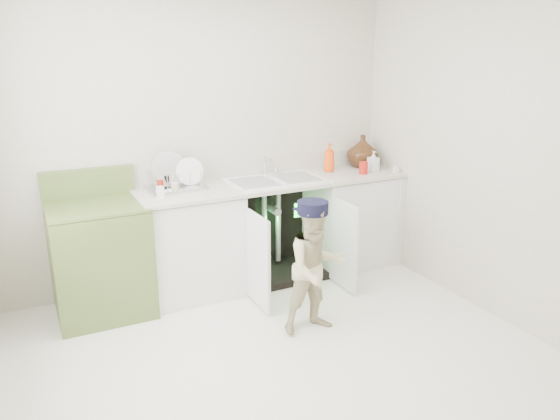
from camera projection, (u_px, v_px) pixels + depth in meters
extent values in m
plane|color=silver|center=(281.00, 353.00, 3.77)|extent=(3.50, 3.50, 0.00)
cube|color=beige|center=(203.00, 140.00, 4.69)|extent=(3.50, 2.50, 0.02)
cube|color=beige|center=(453.00, 257.00, 2.12)|extent=(3.50, 2.50, 0.02)
cube|color=beige|center=(486.00, 153.00, 4.15)|extent=(2.50, 3.00, 0.02)
cube|color=silver|center=(190.00, 245.00, 4.57)|extent=(0.80, 0.60, 0.86)
cube|color=silver|center=(351.00, 219.00, 5.25)|extent=(0.80, 0.60, 0.86)
cube|color=black|center=(264.00, 223.00, 5.14)|extent=(0.80, 0.06, 0.86)
cube|color=black|center=(276.00, 272.00, 5.02)|extent=(0.80, 0.60, 0.06)
cylinder|color=gray|center=(264.00, 227.00, 4.96)|extent=(0.05, 0.05, 0.70)
cylinder|color=gray|center=(278.00, 225.00, 5.02)|extent=(0.05, 0.05, 0.70)
cylinder|color=gray|center=(274.00, 210.00, 4.89)|extent=(0.07, 0.18, 0.07)
cube|color=silver|center=(258.00, 261.00, 4.32)|extent=(0.03, 0.40, 0.76)
cube|color=silver|center=(344.00, 245.00, 4.66)|extent=(0.02, 0.40, 0.76)
cube|color=beige|center=(276.00, 182.00, 4.77)|extent=(2.44, 0.64, 0.03)
cube|color=beige|center=(262.00, 166.00, 5.00)|extent=(2.44, 0.02, 0.15)
cube|color=white|center=(276.00, 181.00, 4.77)|extent=(0.85, 0.55, 0.02)
cube|color=gray|center=(255.00, 183.00, 4.68)|extent=(0.34, 0.40, 0.01)
cube|color=gray|center=(297.00, 178.00, 4.86)|extent=(0.34, 0.40, 0.01)
cylinder|color=silver|center=(265.00, 166.00, 4.93)|extent=(0.03, 0.03, 0.17)
cylinder|color=silver|center=(268.00, 159.00, 4.86)|extent=(0.02, 0.14, 0.02)
cylinder|color=silver|center=(276.00, 170.00, 4.99)|extent=(0.04, 0.04, 0.06)
cylinder|color=white|center=(399.00, 211.00, 5.09)|extent=(0.01, 0.01, 0.70)
cube|color=white|center=(396.00, 170.00, 5.05)|extent=(0.04, 0.02, 0.06)
cube|color=silver|center=(176.00, 187.00, 4.50)|extent=(0.47, 0.31, 0.02)
cylinder|color=silver|center=(170.00, 178.00, 4.48)|extent=(0.29, 0.10, 0.28)
cylinder|color=white|center=(190.00, 177.00, 4.54)|extent=(0.23, 0.06, 0.23)
cylinder|color=silver|center=(156.00, 183.00, 4.31)|extent=(0.01, 0.01, 0.14)
cylinder|color=silver|center=(167.00, 182.00, 4.35)|extent=(0.01, 0.01, 0.14)
cylinder|color=silver|center=(179.00, 181.00, 4.39)|extent=(0.01, 0.01, 0.14)
cylinder|color=silver|center=(190.00, 179.00, 4.43)|extent=(0.01, 0.01, 0.14)
cylinder|color=silver|center=(201.00, 178.00, 4.47)|extent=(0.01, 0.01, 0.14)
imported|color=#4A2E15|center=(362.00, 151.00, 5.27)|extent=(0.30, 0.30, 0.31)
imported|color=#F84E0D|center=(329.00, 157.00, 5.07)|extent=(0.10, 0.10, 0.27)
imported|color=silver|center=(373.00, 161.00, 5.11)|extent=(0.09, 0.09, 0.19)
cylinder|color=red|center=(363.00, 168.00, 5.01)|extent=(0.08, 0.08, 0.11)
cylinder|color=#A31F0E|center=(160.00, 186.00, 4.40)|extent=(0.05, 0.05, 0.10)
cylinder|color=#C2B18E|center=(175.00, 188.00, 4.37)|extent=(0.06, 0.06, 0.08)
cylinder|color=black|center=(167.00, 183.00, 4.46)|extent=(0.04, 0.04, 0.12)
cube|color=silver|center=(160.00, 192.00, 4.23)|extent=(0.05, 0.05, 0.09)
cube|color=#5B7031|center=(101.00, 261.00, 4.23)|extent=(0.71, 0.65, 0.86)
cube|color=#5B7031|center=(95.00, 206.00, 4.10)|extent=(0.71, 0.65, 0.02)
cube|color=#5B7031|center=(88.00, 183.00, 4.31)|extent=(0.71, 0.06, 0.23)
cylinder|color=black|center=(73.00, 215.00, 3.89)|extent=(0.16, 0.16, 0.02)
cylinder|color=silver|center=(73.00, 214.00, 3.89)|extent=(0.19, 0.19, 0.01)
cylinder|color=black|center=(68.00, 204.00, 4.17)|extent=(0.16, 0.16, 0.02)
cylinder|color=silver|center=(68.00, 203.00, 4.16)|extent=(0.19, 0.19, 0.01)
cylinder|color=black|center=(124.00, 209.00, 4.04)|extent=(0.16, 0.16, 0.02)
cylinder|color=silver|center=(123.00, 207.00, 4.04)|extent=(0.19, 0.19, 0.01)
cylinder|color=black|center=(116.00, 199.00, 4.32)|extent=(0.16, 0.16, 0.02)
cylinder|color=silver|center=(115.00, 197.00, 4.32)|extent=(0.19, 0.19, 0.01)
imported|color=beige|center=(316.00, 268.00, 3.94)|extent=(0.49, 0.39, 0.98)
cylinder|color=black|center=(317.00, 208.00, 3.81)|extent=(0.23, 0.23, 0.09)
cube|color=black|center=(310.00, 209.00, 3.91)|extent=(0.17, 0.10, 0.01)
cube|color=black|center=(297.00, 210.00, 4.54)|extent=(0.07, 0.01, 0.14)
cube|color=#26F23F|center=(298.00, 210.00, 4.54)|extent=(0.06, 0.00, 0.12)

